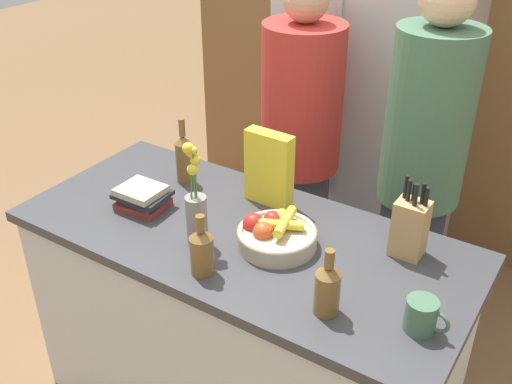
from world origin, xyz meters
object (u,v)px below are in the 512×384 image
person_in_blue (422,165)px  bottle_vinegar (184,157)px  coffee_mug (422,316)px  cereal_box (269,169)px  flower_vase (196,209)px  person_at_sink (300,141)px  knife_block (410,227)px  bottle_oil (327,288)px  fruit_bowl (275,234)px  book_stack (143,197)px  refrigerator (372,97)px  bottle_wine (202,251)px

person_in_blue → bottle_vinegar: bearing=-159.7°
coffee_mug → cereal_box: bearing=153.8°
flower_vase → person_at_sink: bearing=95.7°
knife_block → coffee_mug: knife_block is taller
bottle_oil → fruit_bowl: bearing=145.3°
bottle_vinegar → bottle_oil: bearing=-24.9°
book_stack → bottle_oil: size_ratio=0.92×
refrigerator → book_stack: refrigerator is taller
flower_vase → bottle_wine: bearing=-46.5°
fruit_bowl → book_stack: bearing=-173.1°
fruit_bowl → knife_block: knife_block is taller
flower_vase → person_in_blue: (0.49, 0.82, -0.05)m
cereal_box → flower_vase: bearing=-99.4°
fruit_bowl → book_stack: 0.55m
fruit_bowl → bottle_wine: 0.29m
fruit_bowl → refrigerator: bearing=99.6°
refrigerator → knife_block: bearing=-61.1°
knife_block → bottle_wine: (-0.51, -0.45, -0.02)m
person_at_sink → bottle_oil: bearing=-79.7°
person_at_sink → fruit_bowl: bearing=-89.7°
person_in_blue → bottle_oil: bearing=-99.3°
refrigerator → bottle_oil: bearing=-71.0°
fruit_bowl → person_in_blue: size_ratio=0.16×
bottle_wine → person_at_sink: 1.02m
knife_block → person_at_sink: bearing=142.8°
cereal_box → book_stack: bearing=-141.9°
coffee_mug → bottle_vinegar: size_ratio=0.48×
fruit_bowl → cereal_box: (-0.17, 0.23, 0.10)m
bottle_oil → cereal_box: bearing=137.2°
person_at_sink → knife_block: bearing=-60.1°
knife_block → coffee_mug: (0.16, -0.33, -0.06)m
cereal_box → person_at_sink: size_ratio=0.18×
knife_block → flower_vase: (-0.63, -0.33, 0.03)m
flower_vase → bottle_vinegar: flower_vase is taller
cereal_box → bottle_vinegar: (-0.37, -0.05, -0.04)m
refrigerator → person_at_sink: size_ratio=1.17×
refrigerator → bottle_vinegar: bearing=-105.5°
knife_block → cereal_box: 0.57m
cereal_box → bottle_oil: cereal_box is taller
coffee_mug → knife_block: bearing=116.7°
person_at_sink → person_in_blue: bearing=-27.9°
book_stack → bottle_vinegar: bearing=89.1°
person_in_blue → flower_vase: bearing=-132.8°
bottle_oil → bottle_wine: 0.42m
bottle_vinegar → bottle_wine: size_ratio=1.28×
person_in_blue → coffee_mug: bearing=-81.8°
coffee_mug → person_in_blue: size_ratio=0.08×
book_stack → knife_block: bearing=15.5°
person_at_sink → bottle_vinegar: bearing=-134.9°
book_stack → bottle_vinegar: size_ratio=0.74×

